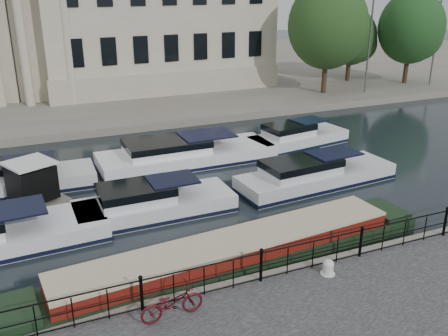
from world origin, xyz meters
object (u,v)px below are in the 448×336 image
(bicycle, at_px, (172,303))
(harbour_hut, at_px, (32,185))
(mooring_bollard, at_px, (328,267))
(narrowboat, at_px, (232,260))

(bicycle, height_order, harbour_hut, harbour_hut)
(mooring_bollard, bearing_deg, narrowboat, 136.34)
(bicycle, xyz_separation_m, harbour_hut, (-3.19, 11.36, -0.11))
(bicycle, xyz_separation_m, mooring_bollard, (5.55, 0.14, -0.25))
(harbour_hut, bearing_deg, mooring_bollard, -76.95)
(narrowboat, bearing_deg, mooring_bollard, -48.45)
(bicycle, distance_m, harbour_hut, 11.80)
(mooring_bollard, relative_size, harbour_hut, 0.17)
(narrowboat, relative_size, harbour_hut, 4.93)
(mooring_bollard, height_order, narrowboat, narrowboat)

